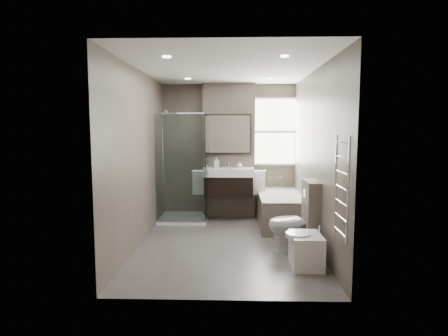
{
  "coord_description": "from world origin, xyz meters",
  "views": [
    {
      "loc": [
        0.12,
        -5.54,
        1.75
      ],
      "look_at": [
        -0.05,
        0.15,
        1.14
      ],
      "focal_mm": 30.0,
      "sensor_mm": 36.0,
      "label": 1
    }
  ],
  "objects_px": {
    "bidet": "(306,250)",
    "vanity": "(229,182)",
    "bathtub": "(280,208)",
    "toilet": "(294,223)"
  },
  "relations": [
    {
      "from": "toilet",
      "to": "bathtub",
      "type": "bearing_deg",
      "value": 166.03
    },
    {
      "from": "vanity",
      "to": "bidet",
      "type": "height_order",
      "value": "vanity"
    },
    {
      "from": "vanity",
      "to": "bidet",
      "type": "distance_m",
      "value": 2.62
    },
    {
      "from": "bathtub",
      "to": "bidet",
      "type": "xyz_separation_m",
      "value": [
        0.09,
        -2.04,
        -0.09
      ]
    },
    {
      "from": "bidet",
      "to": "vanity",
      "type": "bearing_deg",
      "value": 113.23
    },
    {
      "from": "bathtub",
      "to": "bidet",
      "type": "relative_size",
      "value": 2.96
    },
    {
      "from": "bathtub",
      "to": "toilet",
      "type": "bearing_deg",
      "value": -88.11
    },
    {
      "from": "toilet",
      "to": "bidet",
      "type": "xyz_separation_m",
      "value": [
        0.04,
        -0.67,
        -0.16
      ]
    },
    {
      "from": "vanity",
      "to": "bidet",
      "type": "relative_size",
      "value": 1.76
    },
    {
      "from": "bathtub",
      "to": "bidet",
      "type": "height_order",
      "value": "bathtub"
    }
  ]
}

